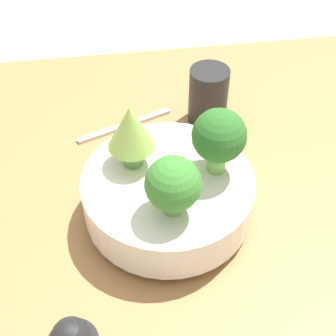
{
  "coord_description": "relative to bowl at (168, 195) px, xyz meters",
  "views": [
    {
      "loc": [
        0.04,
        0.46,
        0.56
      ],
      "look_at": [
        -0.02,
        0.04,
        0.13
      ],
      "focal_mm": 50.0,
      "sensor_mm": 36.0,
      "label": 1
    }
  ],
  "objects": [
    {
      "name": "fork",
      "position": [
        0.05,
        -0.2,
        -0.04
      ],
      "size": [
        0.17,
        0.07,
        0.01
      ],
      "color": "silver",
      "rests_on": "table"
    },
    {
      "name": "ground_plane",
      "position": [
        0.02,
        -0.04,
        -0.08
      ],
      "size": [
        6.0,
        6.0,
        0.0
      ],
      "primitive_type": "plane",
      "color": "silver"
    },
    {
      "name": "broccoli_floret_back",
      "position": [
        0.0,
        0.05,
        0.08
      ],
      "size": [
        0.07,
        0.07,
        0.08
      ],
      "color": "#6BA34C",
      "rests_on": "bowl"
    },
    {
      "name": "broccoli_floret_left",
      "position": [
        -0.07,
        -0.01,
        0.09
      ],
      "size": [
        0.07,
        0.07,
        0.1
      ],
      "color": "#7AB256",
      "rests_on": "bowl"
    },
    {
      "name": "cup",
      "position": [
        -0.1,
        -0.2,
        0.01
      ],
      "size": [
        0.07,
        0.07,
        0.1
      ],
      "color": "black",
      "rests_on": "table"
    },
    {
      "name": "romanesco_piece_near",
      "position": [
        0.04,
        -0.04,
        0.09
      ],
      "size": [
        0.06,
        0.06,
        0.1
      ],
      "color": "#609347",
      "rests_on": "bowl"
    },
    {
      "name": "table",
      "position": [
        0.02,
        -0.04,
        -0.06
      ],
      "size": [
        1.19,
        0.81,
        0.03
      ],
      "color": "#9E7042",
      "rests_on": "ground_plane"
    },
    {
      "name": "bowl",
      "position": [
        0.0,
        0.0,
        0.0
      ],
      "size": [
        0.23,
        0.23,
        0.08
      ],
      "color": "silver",
      "rests_on": "table"
    }
  ]
}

